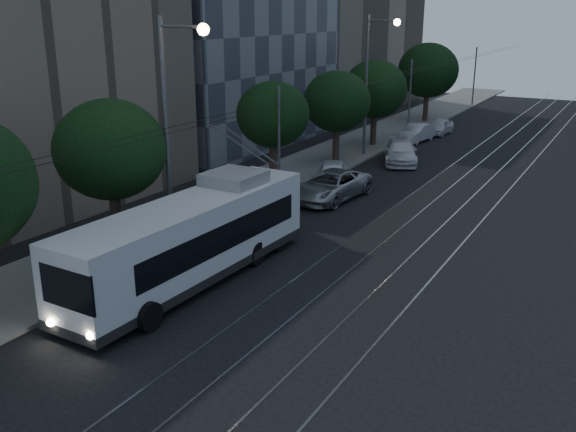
# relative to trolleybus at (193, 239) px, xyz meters

# --- Properties ---
(ground) EXTENTS (120.00, 120.00, 0.00)m
(ground) POSITION_rel_trolleybus_xyz_m (2.90, 0.36, -1.63)
(ground) COLOR black
(ground) RESTS_ON ground
(sidewalk) EXTENTS (5.00, 90.00, 0.15)m
(sidewalk) POSITION_rel_trolleybus_xyz_m (-4.60, 20.36, -1.56)
(sidewalk) COLOR slate
(sidewalk) RESTS_ON ground
(tram_rails) EXTENTS (4.52, 90.00, 0.02)m
(tram_rails) POSITION_rel_trolleybus_xyz_m (5.40, 20.36, -1.63)
(tram_rails) COLOR gray
(tram_rails) RESTS_ON ground
(overhead_wires) EXTENTS (2.23, 90.00, 6.00)m
(overhead_wires) POSITION_rel_trolleybus_xyz_m (-2.07, 20.36, 1.84)
(overhead_wires) COLOR black
(overhead_wires) RESTS_ON ground
(trolleybus) EXTENTS (2.86, 11.93, 5.63)m
(trolleybus) POSITION_rel_trolleybus_xyz_m (0.00, 0.00, 0.00)
(trolleybus) COLOR silver
(trolleybus) RESTS_ON ground
(pickup_silver) EXTENTS (2.97, 5.58, 1.49)m
(pickup_silver) POSITION_rel_trolleybus_xyz_m (-0.28, 12.12, -0.89)
(pickup_silver) COLOR #A1A4A9
(pickup_silver) RESTS_ON ground
(car_white_a) EXTENTS (3.17, 4.44, 1.40)m
(car_white_a) POSITION_rel_trolleybus_xyz_m (-1.40, 14.66, -0.93)
(car_white_a) COLOR white
(car_white_a) RESTS_ON ground
(car_white_b) EXTENTS (3.70, 5.34, 1.44)m
(car_white_b) POSITION_rel_trolleybus_xyz_m (-0.00, 22.04, -0.92)
(car_white_b) COLOR silver
(car_white_b) RESTS_ON ground
(car_white_c) EXTENTS (1.91, 4.19, 1.33)m
(car_white_c) POSITION_rel_trolleybus_xyz_m (-1.40, 29.36, -0.97)
(car_white_c) COLOR silver
(car_white_c) RESTS_ON ground
(car_white_d) EXTENTS (1.59, 3.66, 1.23)m
(car_white_d) POSITION_rel_trolleybus_xyz_m (-0.75, 33.26, -1.02)
(car_white_d) COLOR silver
(car_white_d) RESTS_ON ground
(tree_1) EXTENTS (4.32, 4.32, 6.39)m
(tree_1) POSITION_rel_trolleybus_xyz_m (-4.10, 0.36, 2.79)
(tree_1) COLOR #30231A
(tree_1) RESTS_ON ground
(tree_2) EXTENTS (3.90, 3.90, 6.03)m
(tree_2) POSITION_rel_trolleybus_xyz_m (-3.60, 11.79, 2.62)
(tree_2) COLOR #30231A
(tree_2) RESTS_ON ground
(tree_3) EXTENTS (4.29, 4.29, 5.96)m
(tree_3) POSITION_rel_trolleybus_xyz_m (-3.60, 19.77, 2.38)
(tree_3) COLOR #30231A
(tree_3) RESTS_ON ground
(tree_4) EXTENTS (4.60, 4.60, 6.23)m
(tree_4) POSITION_rel_trolleybus_xyz_m (-3.60, 26.15, 2.51)
(tree_4) COLOR #30231A
(tree_4) RESTS_ON ground
(tree_5) EXTENTS (5.24, 5.24, 6.89)m
(tree_5) POSITION_rel_trolleybus_xyz_m (-3.60, 38.40, 2.89)
(tree_5) COLOR #30231A
(tree_5) RESTS_ON ground
(streetlamp_near) EXTENTS (2.29, 0.44, 9.36)m
(streetlamp_near) POSITION_rel_trolleybus_xyz_m (-2.11, 1.83, 4.04)
(streetlamp_near) COLOR slate
(streetlamp_near) RESTS_ON ground
(streetlamp_far) EXTENTS (2.27, 0.44, 9.28)m
(streetlamp_far) POSITION_rel_trolleybus_xyz_m (-2.50, 22.77, 4.00)
(streetlamp_far) COLOR slate
(streetlamp_far) RESTS_ON ground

